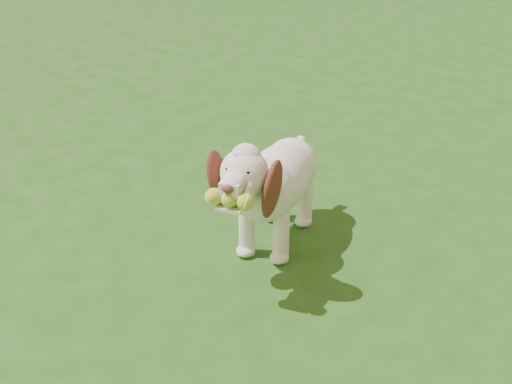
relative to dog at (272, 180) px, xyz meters
The scene contains 2 objects.
ground 0.57m from the dog, 34.83° to the right, with size 80.00×80.00×0.00m, color #224814.
dog is the anchor object (origin of this frame).
Camera 1 is at (1.48, -2.47, 1.98)m, focal length 50.00 mm.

